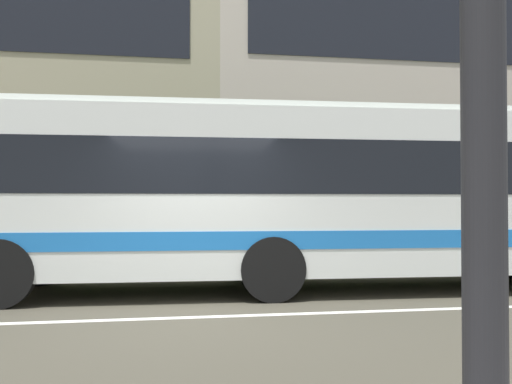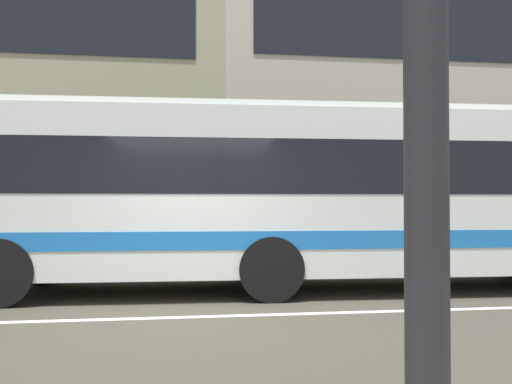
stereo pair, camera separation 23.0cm
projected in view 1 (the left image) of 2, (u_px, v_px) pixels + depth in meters
The scene contains 5 objects.
ground_plane at pixel (198, 317), 7.66m from camera, with size 160.00×160.00×0.00m, color #454135.
lane_centre_line at pixel (198, 317), 7.66m from camera, with size 60.00×0.16×0.01m, color silver.
hedge_row_far at pixel (310, 248), 13.74m from camera, with size 13.17×1.10×0.89m, color #2D561B.
apartment_block_right at pixel (447, 92), 24.28m from camera, with size 20.33×11.50×12.30m.
transit_bus at pixel (301, 191), 10.17m from camera, with size 11.45×3.02×3.12m.
Camera 1 is at (-0.57, -7.71, 1.50)m, focal length 40.83 mm.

